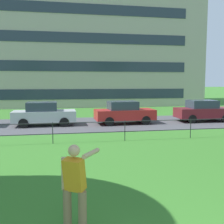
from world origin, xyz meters
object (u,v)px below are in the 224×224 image
object	(u,v)px
person_thrower	(75,185)
apartment_building_background	(59,32)
car_maroon_center	(203,111)
car_red_left	(124,112)
car_silver_far_left	(44,114)

from	to	relation	value
person_thrower	apartment_building_background	world-z (taller)	apartment_building_background
car_maroon_center	apartment_building_background	distance (m)	23.22
person_thrower	apartment_building_background	bearing A→B (deg)	90.73
car_red_left	apartment_building_background	bearing A→B (deg)	102.85
car_maroon_center	apartment_building_background	size ratio (longest dim) A/B	0.12
car_maroon_center	person_thrower	bearing A→B (deg)	-126.90
car_maroon_center	car_silver_far_left	bearing A→B (deg)	179.38
person_thrower	apartment_building_background	distance (m)	33.18
person_thrower	car_silver_far_left	world-z (taller)	person_thrower
person_thrower	car_red_left	size ratio (longest dim) A/B	0.42
person_thrower	car_red_left	distance (m)	13.59
car_red_left	apartment_building_background	size ratio (longest dim) A/B	0.12
car_silver_far_left	car_red_left	size ratio (longest dim) A/B	0.99
car_red_left	apartment_building_background	xyz separation A→B (m)	(-4.36, 19.10, 8.50)
person_thrower	car_maroon_center	bearing A→B (deg)	53.10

